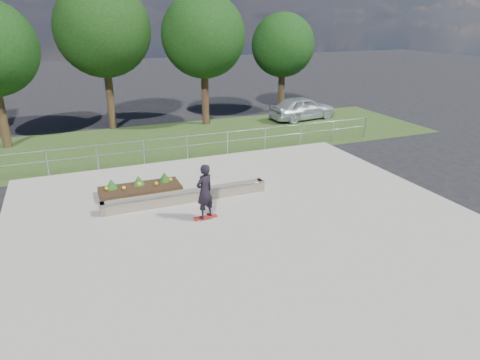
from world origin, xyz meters
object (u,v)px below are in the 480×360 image
(skateboarder, at_px, (205,192))
(parked_car, at_px, (302,108))
(planter_bed, at_px, (140,188))
(grind_ledge, at_px, (187,196))

(skateboarder, relative_size, parked_car, 0.43)
(planter_bed, xyz_separation_m, parked_car, (11.96, 8.61, 0.51))
(grind_ledge, relative_size, skateboarder, 3.16)
(planter_bed, bearing_deg, skateboarder, -62.90)
(planter_bed, height_order, parked_car, parked_car)
(skateboarder, xyz_separation_m, parked_car, (10.37, 11.72, -0.29))
(planter_bed, bearing_deg, parked_car, 35.76)
(grind_ledge, xyz_separation_m, parked_car, (10.55, 10.09, 0.49))
(planter_bed, distance_m, parked_car, 14.75)
(planter_bed, height_order, skateboarder, skateboarder)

